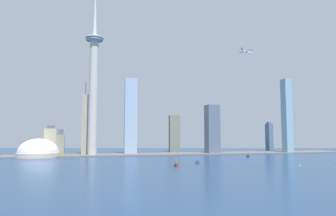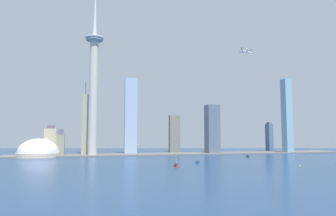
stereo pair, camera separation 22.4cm
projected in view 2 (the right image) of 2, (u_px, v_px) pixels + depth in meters
name	position (u px, v px, depth m)	size (l,w,h in m)	color
waterfront_pier	(187.00, 154.00, 669.70)	(740.77, 74.66, 2.36)	slate
observation_tower	(94.00, 78.00, 618.76)	(37.24, 37.24, 349.60)	#BBB8AC
stadium_dome	(38.00, 153.00, 577.09)	(77.56, 77.56, 52.80)	beige
skyscraper_0	(85.00, 125.00, 639.69)	(12.50, 22.39, 151.82)	#A09984
skyscraper_1	(269.00, 137.00, 803.11)	(12.58, 18.33, 75.04)	slate
skyscraper_2	(60.00, 145.00, 591.53)	(14.40, 12.96, 52.13)	gray
skyscraper_3	(131.00, 116.00, 671.93)	(26.49, 14.64, 165.16)	#94ABCB
skyscraper_4	(287.00, 116.00, 717.69)	(17.13, 20.08, 171.52)	#7DA6BD
skyscraper_5	(50.00, 142.00, 618.75)	(23.55, 13.79, 60.41)	tan
skyscraper_6	(212.00, 129.00, 689.81)	(27.33, 27.70, 108.23)	slate
skyscraper_7	(174.00, 134.00, 764.43)	(26.11, 12.99, 89.91)	slate
boat_0	(176.00, 165.00, 401.14)	(4.76, 14.27, 9.94)	red
boat_1	(197.00, 162.00, 448.49)	(10.46, 14.94, 3.85)	navy
boat_2	(248.00, 156.00, 578.04)	(6.52, 3.68, 4.35)	#252923
channel_buoy_0	(300.00, 165.00, 409.53)	(1.70, 1.70, 1.80)	yellow
airplane	(246.00, 52.00, 633.88)	(32.10, 34.32, 8.28)	silver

